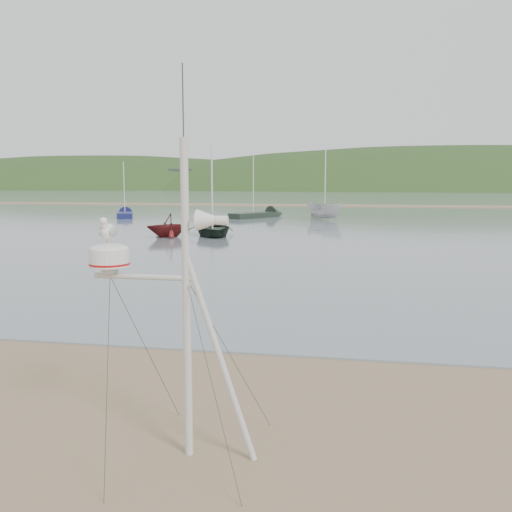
% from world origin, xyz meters
% --- Properties ---
extents(ground, '(560.00, 560.00, 0.00)m').
position_xyz_m(ground, '(0.00, 0.00, 0.00)').
color(ground, '#7E6649').
rests_on(ground, ground).
extents(water, '(560.00, 256.00, 0.04)m').
position_xyz_m(water, '(0.00, 132.00, 0.02)').
color(water, slate).
rests_on(water, ground).
extents(sandbar, '(560.00, 7.00, 0.07)m').
position_xyz_m(sandbar, '(0.00, 70.00, 0.07)').
color(sandbar, '#7E6649').
rests_on(sandbar, water).
extents(hill_ridge, '(620.00, 180.00, 80.00)m').
position_xyz_m(hill_ridge, '(18.52, 235.00, -19.70)').
color(hill_ridge, '#213A17').
rests_on(hill_ridge, ground).
extents(far_cottages, '(294.40, 6.30, 8.00)m').
position_xyz_m(far_cottages, '(3.00, 196.00, 4.00)').
color(far_cottages, beige).
rests_on(far_cottages, ground).
extents(mast_rig, '(2.16, 2.31, 4.88)m').
position_xyz_m(mast_rig, '(1.52, -0.15, 1.18)').
color(mast_rig, beige).
rests_on(mast_rig, ground).
extents(boat_dark, '(3.31, 2.11, 4.48)m').
position_xyz_m(boat_dark, '(-5.16, 26.66, 2.28)').
color(boat_dark, black).
rests_on(boat_dark, water).
extents(boat_red, '(2.70, 2.73, 2.76)m').
position_xyz_m(boat_red, '(-7.73, 25.60, 1.42)').
color(boat_red, '#591414').
rests_on(boat_red, water).
extents(boat_white, '(2.26, 2.26, 4.19)m').
position_xyz_m(boat_white, '(1.05, 42.45, 2.14)').
color(boat_white, silver).
rests_on(boat_white, water).
extents(sailboat_dark_mid, '(5.10, 6.34, 6.58)m').
position_xyz_m(sailboat_dark_mid, '(-4.69, 45.02, 0.30)').
color(sailboat_dark_mid, black).
rests_on(sailboat_dark_mid, ground).
extents(sailboat_blue_near, '(3.42, 5.74, 5.66)m').
position_xyz_m(sailboat_blue_near, '(-18.24, 43.13, 0.30)').
color(sailboat_blue_near, '#15184A').
rests_on(sailboat_blue_near, ground).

